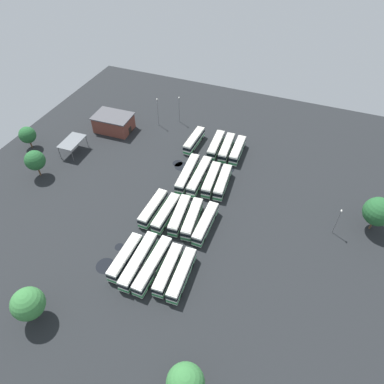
{
  "coord_description": "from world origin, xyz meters",
  "views": [
    {
      "loc": [
        -60.59,
        -24.66,
        66.25
      ],
      "look_at": [
        1.64,
        -0.01,
        1.53
      ],
      "focal_mm": 32.95,
      "sensor_mm": 36.0,
      "label": 1
    }
  ],
  "objects": [
    {
      "name": "depot_building",
      "position": [
        21.38,
        35.35,
        2.7
      ],
      "size": [
        8.91,
        12.47,
        5.37
      ],
      "color": "brown",
      "rests_on": "ground_plane"
    },
    {
      "name": "bus_row1_slot1",
      "position": [
        -7.36,
        -3.63,
        1.85
      ],
      "size": [
        12.01,
        3.68,
        3.5
      ],
      "color": "silver",
      "rests_on": "ground_plane"
    },
    {
      "name": "tree_south_edge",
      "position": [
        -6.34,
        43.24,
        5.38
      ],
      "size": [
        5.58,
        5.58,
        8.19
      ],
      "color": "brown",
      "rests_on": "ground_plane"
    },
    {
      "name": "lamp_post_near_entrance",
      "position": [
        33.72,
        17.3,
        5.03
      ],
      "size": [
        0.56,
        0.28,
        9.21
      ],
      "color": "slate",
      "rests_on": "ground_plane"
    },
    {
      "name": "bus_row0_slot3",
      "position": [
        -23.17,
        2.72,
        1.85
      ],
      "size": [
        14.65,
        2.76,
        3.5
      ],
      "color": "silver",
      "rests_on": "ground_plane"
    },
    {
      "name": "bus_row1_slot4",
      "position": [
        -7.78,
        6.75,
        1.85
      ],
      "size": [
        11.72,
        2.81,
        3.5
      ],
      "color": "silver",
      "rests_on": "ground_plane"
    },
    {
      "name": "bus_row3_slot2",
      "position": [
        23.25,
        0.66,
        1.85
      ],
      "size": [
        12.12,
        3.22,
        3.5
      ],
      "color": "silver",
      "rests_on": "ground_plane"
    },
    {
      "name": "tree_north_edge",
      "position": [
        -43.07,
        -16.59,
        4.94
      ],
      "size": [
        6.38,
        6.38,
        8.14
      ],
      "color": "brown",
      "rests_on": "ground_plane"
    },
    {
      "name": "bus_row1_slot0",
      "position": [
        -7.6,
        -7.18,
        1.85
      ],
      "size": [
        12.38,
        2.6,
        3.5
      ],
      "color": "silver",
      "rests_on": "ground_plane"
    },
    {
      "name": "puddle_near_shelter",
      "position": [
        -20.29,
        9.52,
        0.0
      ],
      "size": [
        2.22,
        2.22,
        0.01
      ],
      "primitive_type": "cylinder",
      "color": "black",
      "rests_on": "ground_plane"
    },
    {
      "name": "bus_row0_slot1",
      "position": [
        -22.8,
        -4.17,
        1.85
      ],
      "size": [
        12.34,
        3.12,
        3.5
      ],
      "color": "silver",
      "rests_on": "ground_plane"
    },
    {
      "name": "bus_row0_slot2",
      "position": [
        -23.09,
        -0.68,
        1.85
      ],
      "size": [
        14.65,
        2.76,
        3.5
      ],
      "color": "silver",
      "rests_on": "ground_plane"
    },
    {
      "name": "bus_row2_slot3",
      "position": [
        7.7,
        3.75,
        1.85
      ],
      "size": [
        14.73,
        3.4,
        3.5
      ],
      "color": "silver",
      "rests_on": "ground_plane"
    },
    {
      "name": "bus_row0_slot4",
      "position": [
        -23.41,
        5.92,
        1.85
      ],
      "size": [
        11.9,
        2.55,
        3.5
      ],
      "color": "silver",
      "rests_on": "ground_plane"
    },
    {
      "name": "lamp_post_by_building",
      "position": [
        29.4,
        23.06,
        5.25
      ],
      "size": [
        0.56,
        0.28,
        9.66
      ],
      "color": "slate",
      "rests_on": "ground_plane"
    },
    {
      "name": "bus_row2_slot2",
      "position": [
        7.92,
        0.28,
        1.85
      ],
      "size": [
        14.67,
        2.88,
        3.5
      ],
      "color": "silver",
      "rests_on": "ground_plane"
    },
    {
      "name": "puddle_centre_drain",
      "position": [
        -26.0,
        9.78,
        0.0
      ],
      "size": [
        4.29,
        4.29,
        0.01
      ],
      "primitive_type": "cylinder",
      "color": "black",
      "rests_on": "ground_plane"
    },
    {
      "name": "bus_row2_slot0",
      "position": [
        8.03,
        -6.44,
        1.85
      ],
      "size": [
        12.16,
        3.42,
        3.5
      ],
      "color": "silver",
      "rests_on": "ground_plane"
    },
    {
      "name": "bus_row2_slot1",
      "position": [
        7.85,
        -3.22,
        1.85
      ],
      "size": [
        12.31,
        3.42,
        3.5
      ],
      "color": "silver",
      "rests_on": "ground_plane"
    },
    {
      "name": "bus_row1_slot2",
      "position": [
        -7.4,
        -0.29,
        1.85
      ],
      "size": [
        11.84,
        3.62,
        3.5
      ],
      "color": "silver",
      "rests_on": "ground_plane"
    },
    {
      "name": "maintenance_shelter",
      "position": [
        6.26,
        40.49,
        3.97
      ],
      "size": [
        8.64,
        5.39,
        4.21
      ],
      "color": "slate",
      "rests_on": "ground_plane"
    },
    {
      "name": "bus_row3_slot1",
      "position": [
        23.1,
        -2.77,
        1.85
      ],
      "size": [
        12.11,
        3.31,
        3.5
      ],
      "color": "silver",
      "rests_on": "ground_plane"
    },
    {
      "name": "bus_row3_slot4",
      "position": [
        23.01,
        7.74,
        1.85
      ],
      "size": [
        11.73,
        2.82,
        3.5
      ],
      "color": "silver",
      "rests_on": "ground_plane"
    },
    {
      "name": "tree_east_edge",
      "position": [
        3.47,
        54.43,
        4.57
      ],
      "size": [
        5.06,
        5.06,
        7.11
      ],
      "color": "brown",
      "rests_on": "ground_plane"
    },
    {
      "name": "puddle_between_rows",
      "position": [
        15.93,
        -5.79,
        0.0
      ],
      "size": [
        3.41,
        3.41,
        0.01
      ],
      "primitive_type": "cylinder",
      "color": "black",
      "rests_on": "ground_plane"
    },
    {
      "name": "puddle_front_lane",
      "position": [
        12.07,
        7.46,
        0.0
      ],
      "size": [
        4.13,
        4.13,
        0.01
      ],
      "primitive_type": "cylinder",
      "color": "black",
      "rests_on": "ground_plane"
    },
    {
      "name": "tree_northeast",
      "position": [
        7.25,
        -44.52,
        5.98
      ],
      "size": [
        6.91,
        6.91,
        9.44
      ],
      "color": "brown",
      "rests_on": "ground_plane"
    },
    {
      "name": "tree_west_edge",
      "position": [
        -41.38,
        16.08,
        5.26
      ],
      "size": [
        6.35,
        6.35,
        8.45
      ],
      "color": "brown",
      "rests_on": "ground_plane"
    },
    {
      "name": "lamp_post_mid_lot",
      "position": [
        2.5,
        -36.18,
        4.31
      ],
      "size": [
        0.56,
        0.28,
        7.8
      ],
      "color": "slate",
      "rests_on": "ground_plane"
    },
    {
      "name": "bus_row0_slot0",
      "position": [
        -22.92,
        -7.42,
        1.85
      ],
      "size": [
        12.59,
        3.12,
        3.5
      ],
      "color": "silver",
      "rests_on": "ground_plane"
    },
    {
      "name": "ground_plane",
      "position": [
        0.0,
        0.0,
        0.0
      ],
      "size": [
        125.81,
        125.81,
        0.0
      ],
      "primitive_type": "plane",
      "color": "black"
    },
    {
      "name": "bus_row3_slot0",
      "position": [
        23.16,
        -6.19,
        1.85
      ],
      "size": [
        11.63,
        2.94,
        3.5
      ],
      "color": "silver",
      "rests_on": "ground_plane"
    },
    {
      "name": "puddle_back_corner",
      "position": [
        12.9,
        9.05,
        0.0
      ],
      "size": [
        3.02,
        3.02,
        0.01
      ],
      "primitive_type": "cylinder",
      "color": "black",
      "rests_on": "ground_plane"
    },
    {
      "name": "bus_row1_slot3",
      "position": [
        -8.03,
        3.06,
        1.85
      ],
      "size": [
        11.91,
        2.72,
        3.5
      ],
      "color": "silver",
      "rests_on": "ground_plane"
    }
  ]
}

